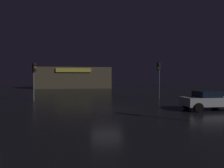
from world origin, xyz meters
TOP-DOWN VIEW (x-y plane):
  - ground_plane at (0.00, 0.00)m, footprint 120.00×120.00m
  - store_building at (-4.56, 33.17)m, footprint 18.05×7.58m
  - traffic_signal_main at (-7.39, 6.34)m, footprint 0.43×0.41m
  - traffic_signal_cross_left at (7.15, 6.59)m, footprint 0.42×0.42m
  - car_near at (7.86, -1.76)m, footprint 3.94×1.89m

SIDE VIEW (x-z plane):
  - ground_plane at x=0.00m, z-range 0.00..0.00m
  - car_near at x=7.86m, z-range 0.03..1.54m
  - store_building at x=-4.56m, z-range 0.00..5.15m
  - traffic_signal_main at x=-7.39m, z-range 0.91..5.07m
  - traffic_signal_cross_left at x=7.15m, z-range 1.09..5.52m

